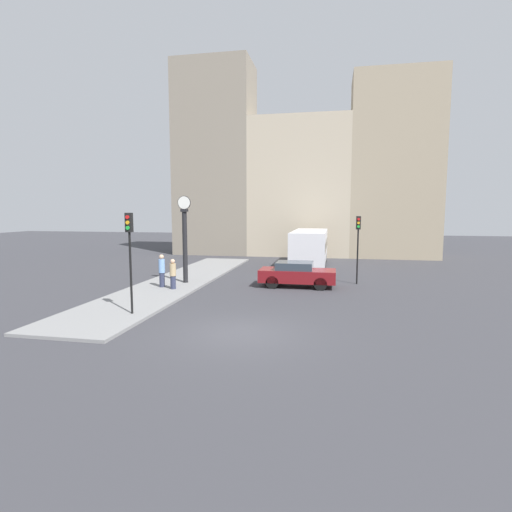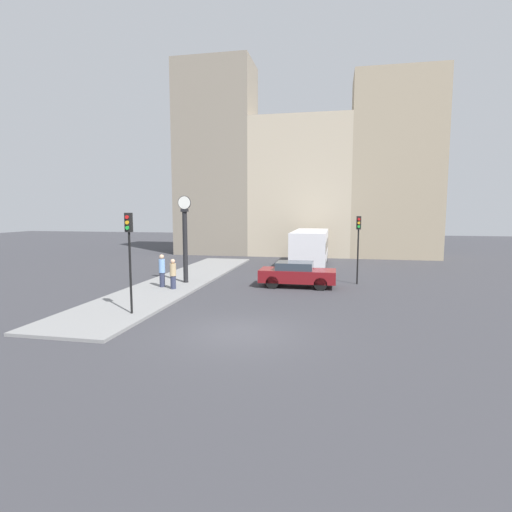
% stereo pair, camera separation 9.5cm
% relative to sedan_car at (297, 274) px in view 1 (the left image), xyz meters
% --- Properties ---
extents(ground_plane, '(120.00, 120.00, 0.00)m').
position_rel_sedan_car_xyz_m(ground_plane, '(-1.12, -8.88, -0.73)').
color(ground_plane, '#38383D').
extents(sidewalk_corner, '(3.74, 21.91, 0.12)m').
position_rel_sedan_car_xyz_m(sidewalk_corner, '(-7.00, 0.08, -0.67)').
color(sidewalk_corner, gray).
rests_on(sidewalk_corner, ground_plane).
extents(building_row, '(24.44, 5.00, 18.35)m').
position_rel_sedan_car_xyz_m(building_row, '(-1.44, 16.53, 7.23)').
color(building_row, gray).
rests_on(building_row, ground_plane).
extents(sedan_car, '(4.20, 1.78, 1.40)m').
position_rel_sedan_car_xyz_m(sedan_car, '(0.00, 0.00, 0.00)').
color(sedan_car, maroon).
rests_on(sedan_car, ground_plane).
extents(bus_distant, '(2.51, 7.90, 2.73)m').
position_rel_sedan_car_xyz_m(bus_distant, '(0.19, 8.57, 0.83)').
color(bus_distant, silver).
rests_on(bus_distant, ground_plane).
extents(traffic_light_near, '(0.26, 0.24, 4.04)m').
position_rel_sedan_car_xyz_m(traffic_light_near, '(-5.93, -7.60, 2.27)').
color(traffic_light_near, black).
rests_on(traffic_light_near, sidewalk_corner).
extents(traffic_light_far, '(0.26, 0.24, 3.93)m').
position_rel_sedan_car_xyz_m(traffic_light_far, '(3.35, 1.53, 2.08)').
color(traffic_light_far, black).
rests_on(traffic_light_far, ground_plane).
extents(street_clock, '(0.77, 0.35, 4.96)m').
position_rel_sedan_car_xyz_m(street_clock, '(-6.37, -0.53, 1.90)').
color(street_clock, black).
rests_on(street_clock, sidewalk_corner).
extents(pedestrian_tan_coat, '(0.33, 0.33, 1.59)m').
position_rel_sedan_car_xyz_m(pedestrian_tan_coat, '(-6.32, -2.48, 0.20)').
color(pedestrian_tan_coat, '#2D334C').
rests_on(pedestrian_tan_coat, sidewalk_corner).
extents(pedestrian_blue_stripe, '(0.33, 0.33, 1.77)m').
position_rel_sedan_car_xyz_m(pedestrian_blue_stripe, '(-7.12, -2.09, 0.30)').
color(pedestrian_blue_stripe, '#2D334C').
rests_on(pedestrian_blue_stripe, sidewalk_corner).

